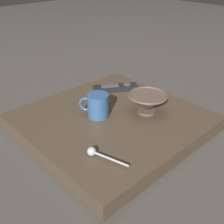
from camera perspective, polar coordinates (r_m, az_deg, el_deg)
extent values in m
plane|color=#47423D|center=(1.01, -0.08, -3.25)|extent=(6.00, 6.00, 0.00)
cube|color=#4C3D2D|center=(0.99, -0.08, -2.04)|extent=(0.57, 0.59, 0.05)
cylinder|color=brown|center=(1.01, 7.24, 0.21)|extent=(0.07, 0.07, 0.01)
cone|color=brown|center=(0.99, 7.36, 1.91)|extent=(0.14, 0.14, 0.06)
torus|color=brown|center=(0.98, 7.47, 3.46)|extent=(0.14, 0.14, 0.01)
cylinder|color=#33598C|center=(0.96, -2.92, 1.38)|extent=(0.08, 0.08, 0.08)
torus|color=#33598C|center=(0.97, -5.40, 1.65)|extent=(0.05, 0.04, 0.05)
cylinder|color=silver|center=(0.76, -0.25, -9.78)|extent=(0.11, 0.04, 0.01)
sphere|color=silver|center=(0.79, -4.28, -8.21)|extent=(0.03, 0.03, 0.03)
cube|color=black|center=(1.16, 0.69, 5.03)|extent=(0.14, 0.18, 0.02)
cylinder|color=#4C4C54|center=(1.17, 3.16, 5.78)|extent=(0.03, 0.03, 0.00)
cube|color=#4C4C54|center=(1.15, -0.44, 5.50)|extent=(0.07, 0.08, 0.00)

